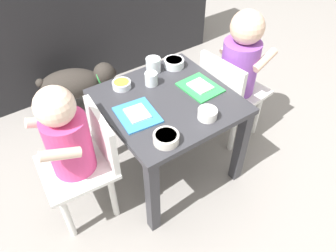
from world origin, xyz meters
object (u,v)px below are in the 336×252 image
food_tray_right (200,87)px  seated_child_left (71,142)px  food_tray_left (137,115)px  water_cup_right (153,66)px  dining_table (168,114)px  seated_child_right (239,64)px  water_cup_left (151,80)px  veggie_bowl_near (174,63)px  cereal_bowl_left_side (122,84)px  dog (76,83)px  cereal_bowl_right_side (207,114)px  veggie_bowl_far (166,138)px

food_tray_right → seated_child_left: bearing=176.8°
food_tray_left → water_cup_right: water_cup_right is taller
food_tray_left → seated_child_left: bearing=173.1°
dining_table → seated_child_right: size_ratio=0.76×
dining_table → water_cup_left: bearing=91.1°
seated_child_left → food_tray_left: (0.27, -0.03, 0.02)m
veggie_bowl_near → cereal_bowl_left_side: size_ratio=1.17×
dog → food_tray_right: food_tray_right is taller
dining_table → dog: bearing=103.9°
cereal_bowl_right_side → food_tray_left: bearing=142.7°
water_cup_left → food_tray_left: bearing=-137.2°
dining_table → veggie_bowl_near: (0.17, 0.19, 0.10)m
dog → veggie_bowl_near: 0.66m
water_cup_left → cereal_bowl_left_side: size_ratio=0.72×
water_cup_left → veggie_bowl_near: (0.17, 0.06, -0.01)m
food_tray_right → water_cup_left: 0.22m
seated_child_left → veggie_bowl_far: (0.28, -0.22, 0.04)m
dining_table → food_tray_left: bearing=-174.1°
seated_child_right → veggie_bowl_near: seated_child_right is taller
food_tray_right → veggie_bowl_near: veggie_bowl_near is taller
veggie_bowl_near → cereal_bowl_left_side: veggie_bowl_near is taller
water_cup_left → food_tray_right: bearing=-41.9°
water_cup_left → veggie_bowl_far: (-0.15, -0.33, -0.01)m
seated_child_right → water_cup_left: bearing=166.3°
dining_table → water_cup_right: bearing=72.9°
water_cup_right → cereal_bowl_right_side: bearing=-90.8°
dining_table → water_cup_left: 0.17m
water_cup_left → cereal_bowl_left_side: water_cup_left is taller
dog → water_cup_left: 0.65m
water_cup_right → cereal_bowl_right_side: size_ratio=0.89×
dining_table → dog: (-0.17, 0.69, -0.17)m
cereal_bowl_left_side → veggie_bowl_far: size_ratio=0.85×
dog → veggie_bowl_near: bearing=-55.8°
cereal_bowl_right_side → cereal_bowl_left_side: 0.41m
water_cup_left → cereal_bowl_right_side: bearing=-78.7°
cereal_bowl_left_side → dining_table: bearing=-57.1°
food_tray_left → cereal_bowl_left_side: bearing=78.4°
dining_table → cereal_bowl_left_side: (-0.12, 0.19, 0.10)m
food_tray_left → veggie_bowl_far: 0.19m
seated_child_left → water_cup_right: size_ratio=9.77×
veggie_bowl_far → dog: bearing=91.5°
seated_child_right → dog: 0.94m
dog → water_cup_left: (0.17, -0.56, 0.28)m
seated_child_right → cereal_bowl_right_side: (-0.37, -0.21, 0.02)m
water_cup_right → cereal_bowl_left_side: bearing=-170.9°
food_tray_right → water_cup_right: 0.25m
veggie_bowl_far → dining_table: bearing=53.5°
water_cup_left → veggie_bowl_near: bearing=19.6°
dining_table → veggie_bowl_far: bearing=-126.5°
water_cup_right → veggie_bowl_near: size_ratio=0.72×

